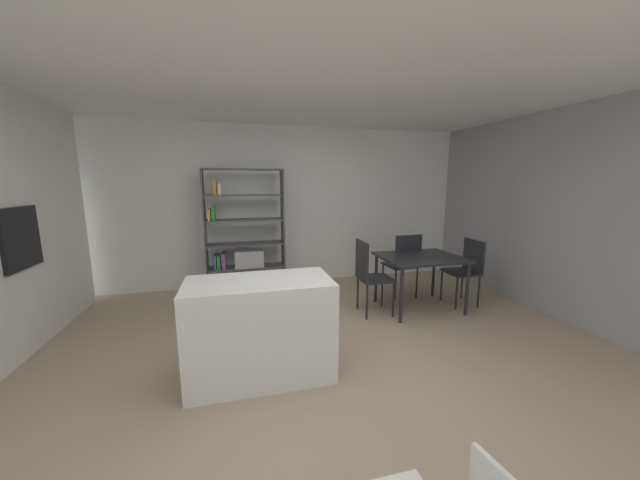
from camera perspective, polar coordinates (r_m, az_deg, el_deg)
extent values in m
plane|color=tan|center=(3.24, -1.10, -22.21)|extent=(9.23, 9.23, 0.00)
cube|color=white|center=(2.89, -1.31, 28.95)|extent=(6.71, 5.85, 0.06)
cube|color=white|center=(5.61, -8.05, 5.76)|extent=(6.71, 0.06, 2.64)
cube|color=#9E9EA3|center=(4.79, 41.40, 2.62)|extent=(0.06, 5.85, 2.64)
cube|color=black|center=(4.32, -42.43, 0.24)|extent=(0.04, 0.57, 0.61)
cylinder|color=#B7BABC|center=(4.32, -43.24, 3.54)|extent=(0.02, 0.46, 0.02)
cube|color=white|center=(3.06, -10.32, -14.91)|extent=(1.26, 0.63, 0.89)
cube|color=#4C4C51|center=(5.25, -19.30, 1.10)|extent=(0.02, 0.33, 1.93)
cube|color=#4C4C51|center=(5.28, -6.47, 1.65)|extent=(0.02, 0.33, 1.93)
cube|color=#4C4C51|center=(5.18, -13.29, 11.85)|extent=(1.20, 0.33, 0.02)
cube|color=#4C4C51|center=(5.46, -12.47, -8.55)|extent=(1.20, 0.33, 0.02)
cube|color=#4C4C51|center=(5.35, -12.63, -4.61)|extent=(1.16, 0.33, 0.02)
cube|color=#4C4C51|center=(5.27, -12.79, -0.64)|extent=(1.16, 0.33, 0.02)
cube|color=#4C4C51|center=(5.21, -12.95, 3.43)|extent=(1.16, 0.33, 0.02)
cube|color=#4C4C51|center=(5.18, -13.11, 7.57)|extent=(1.16, 0.33, 0.02)
cube|color=silver|center=(5.42, -17.06, -7.34)|extent=(0.04, 0.27, 0.26)
cube|color=red|center=(5.43, -16.38, -7.78)|extent=(0.04, 0.27, 0.16)
cube|color=gold|center=(5.43, -15.61, -7.87)|extent=(0.04, 0.27, 0.14)
cube|color=#8E4793|center=(5.41, -15.01, -7.33)|extent=(0.04, 0.27, 0.24)
cube|color=#2D6BAD|center=(5.33, -17.71, -3.57)|extent=(0.03, 0.27, 0.22)
cube|color=#338E4C|center=(5.32, -17.15, -3.58)|extent=(0.05, 0.27, 0.21)
cube|color=#8E4793|center=(5.32, -16.37, -3.40)|extent=(0.05, 0.27, 0.24)
cube|color=gold|center=(5.21, -18.68, 4.23)|extent=(0.04, 0.27, 0.17)
cube|color=#338E4C|center=(5.21, -17.97, 4.47)|extent=(0.03, 0.27, 0.21)
cube|color=orange|center=(5.18, -17.79, 8.68)|extent=(0.04, 0.27, 0.22)
cube|color=silver|center=(5.18, -17.01, 8.40)|extent=(0.04, 0.27, 0.16)
cube|color=#B7BABC|center=(5.31, -12.21, -3.11)|extent=(0.44, 0.29, 0.26)
cube|color=#232328|center=(4.65, 17.07, -2.90)|extent=(1.06, 0.87, 0.03)
cylinder|color=#232328|center=(4.20, 13.94, -9.35)|extent=(0.04, 0.04, 0.71)
cylinder|color=#232328|center=(4.71, 24.20, -7.83)|extent=(0.04, 0.04, 0.71)
cylinder|color=#232328|center=(4.84, 9.70, -6.59)|extent=(0.04, 0.04, 0.71)
cylinder|color=#232328|center=(5.29, 19.12, -5.58)|extent=(0.04, 0.04, 0.71)
cube|color=#232328|center=(4.41, 9.61, -6.63)|extent=(0.44, 0.44, 0.03)
cube|color=#232328|center=(4.28, 7.29, -3.48)|extent=(0.05, 0.43, 0.50)
cylinder|color=#232328|center=(4.39, 12.61, -10.13)|extent=(0.03, 0.03, 0.46)
cylinder|color=#232328|center=(4.71, 10.74, -8.68)|extent=(0.03, 0.03, 0.46)
cylinder|color=#232328|center=(4.26, 8.16, -10.63)|extent=(0.03, 0.03, 0.46)
cylinder|color=#232328|center=(4.59, 6.56, -9.08)|extent=(0.03, 0.03, 0.46)
cube|color=#232328|center=(5.17, 13.72, -4.25)|extent=(0.45, 0.47, 0.03)
cube|color=#232328|center=(4.94, 15.10, -1.94)|extent=(0.43, 0.05, 0.48)
cylinder|color=#232328|center=(5.49, 14.20, -6.09)|extent=(0.03, 0.03, 0.46)
cylinder|color=#232328|center=(5.31, 10.83, -6.51)|extent=(0.03, 0.03, 0.46)
cylinder|color=#232328|center=(5.18, 16.46, -7.17)|extent=(0.03, 0.03, 0.46)
cylinder|color=#232328|center=(4.99, 12.96, -7.68)|extent=(0.03, 0.03, 0.46)
cube|color=#232328|center=(5.07, 23.25, -5.15)|extent=(0.42, 0.44, 0.03)
cube|color=#232328|center=(5.13, 25.14, -2.43)|extent=(0.05, 0.43, 0.44)
cylinder|color=#232328|center=(5.19, 20.33, -7.40)|extent=(0.03, 0.03, 0.46)
cylinder|color=#232328|center=(4.90, 22.64, -8.57)|extent=(0.03, 0.03, 0.46)
cylinder|color=#232328|center=(5.37, 23.45, -7.00)|extent=(0.03, 0.03, 0.46)
cylinder|color=#232328|center=(5.10, 25.84, -8.09)|extent=(0.03, 0.03, 0.46)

